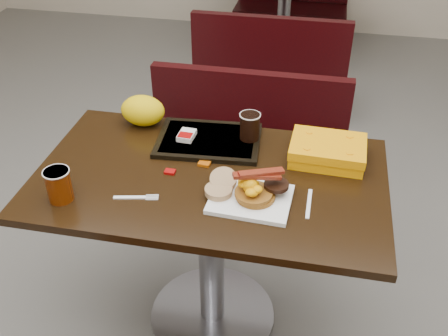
% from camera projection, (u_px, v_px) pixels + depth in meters
% --- Properties ---
extents(floor, '(6.00, 7.00, 0.01)m').
position_uv_depth(floor, '(213.00, 317.00, 2.22)').
color(floor, slate).
rests_on(floor, ground).
extents(table_near, '(1.20, 0.70, 0.75)m').
position_uv_depth(table_near, '(211.00, 254.00, 2.00)').
color(table_near, black).
rests_on(table_near, floor).
extents(bench_near_n, '(1.00, 0.46, 0.72)m').
position_uv_depth(bench_near_n, '(242.00, 157.00, 2.57)').
color(bench_near_n, black).
rests_on(bench_near_n, floor).
extents(table_far, '(1.20, 0.70, 0.75)m').
position_uv_depth(table_far, '(283.00, 22.00, 4.08)').
color(table_far, black).
rests_on(table_far, floor).
extents(bench_far_s, '(1.00, 0.46, 0.72)m').
position_uv_depth(bench_far_s, '(272.00, 60.00, 3.53)').
color(bench_far_s, black).
rests_on(bench_far_s, floor).
extents(platter, '(0.27, 0.21, 0.02)m').
position_uv_depth(platter, '(250.00, 199.00, 1.66)').
color(platter, white).
rests_on(platter, table_near).
extents(pancake_stack, '(0.13, 0.13, 0.03)m').
position_uv_depth(pancake_stack, '(256.00, 194.00, 1.65)').
color(pancake_stack, brown).
rests_on(pancake_stack, platter).
extents(sausage_patty, '(0.08, 0.08, 0.01)m').
position_uv_depth(sausage_patty, '(276.00, 185.00, 1.66)').
color(sausage_patty, black).
rests_on(sausage_patty, pancake_stack).
extents(scrambled_eggs, '(0.10, 0.09, 0.05)m').
position_uv_depth(scrambled_eggs, '(250.00, 185.00, 1.63)').
color(scrambled_eggs, '#FFB105').
rests_on(scrambled_eggs, pancake_stack).
extents(bacon_strips, '(0.17, 0.12, 0.01)m').
position_uv_depth(bacon_strips, '(257.00, 175.00, 1.62)').
color(bacon_strips, '#4D0508').
rests_on(bacon_strips, scrambled_eggs).
extents(muffin_bottom, '(0.09, 0.09, 0.02)m').
position_uv_depth(muffin_bottom, '(219.00, 191.00, 1.67)').
color(muffin_bottom, tan).
rests_on(muffin_bottom, platter).
extents(muffin_top, '(0.10, 0.10, 0.05)m').
position_uv_depth(muffin_top, '(223.00, 179.00, 1.70)').
color(muffin_top, tan).
rests_on(muffin_top, platter).
extents(coffee_cup_near, '(0.10, 0.10, 0.11)m').
position_uv_depth(coffee_cup_near, '(59.00, 185.00, 1.65)').
color(coffee_cup_near, '#872C04').
rests_on(coffee_cup_near, table_near).
extents(fork, '(0.15, 0.06, 0.00)m').
position_uv_depth(fork, '(130.00, 197.00, 1.68)').
color(fork, white).
rests_on(fork, table_near).
extents(knife, '(0.01, 0.15, 0.00)m').
position_uv_depth(knife, '(309.00, 204.00, 1.65)').
color(knife, white).
rests_on(knife, table_near).
extents(condiment_syrup, '(0.04, 0.03, 0.01)m').
position_uv_depth(condiment_syrup, '(204.00, 164.00, 1.83)').
color(condiment_syrup, '#A14406').
rests_on(condiment_syrup, table_near).
extents(condiment_ketchup, '(0.04, 0.03, 0.01)m').
position_uv_depth(condiment_ketchup, '(170.00, 172.00, 1.79)').
color(condiment_ketchup, '#8C0504').
rests_on(condiment_ketchup, table_near).
extents(tray, '(0.40, 0.30, 0.02)m').
position_uv_depth(tray, '(209.00, 140.00, 1.95)').
color(tray, black).
rests_on(tray, table_near).
extents(hashbrown_sleeve_left, '(0.06, 0.08, 0.02)m').
position_uv_depth(hashbrown_sleeve_left, '(187.00, 135.00, 1.94)').
color(hashbrown_sleeve_left, silver).
rests_on(hashbrown_sleeve_left, tray).
extents(coffee_cup_far, '(0.08, 0.08, 0.10)m').
position_uv_depth(coffee_cup_far, '(250.00, 126.00, 1.92)').
color(coffee_cup_far, black).
rests_on(coffee_cup_far, tray).
extents(clamshell, '(0.27, 0.21, 0.07)m').
position_uv_depth(clamshell, '(328.00, 151.00, 1.84)').
color(clamshell, orange).
rests_on(clamshell, table_near).
extents(paper_bag, '(0.17, 0.13, 0.12)m').
position_uv_depth(paper_bag, '(143.00, 111.00, 2.03)').
color(paper_bag, '#EDAA07').
rests_on(paper_bag, table_near).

